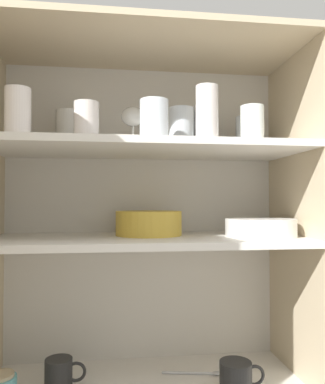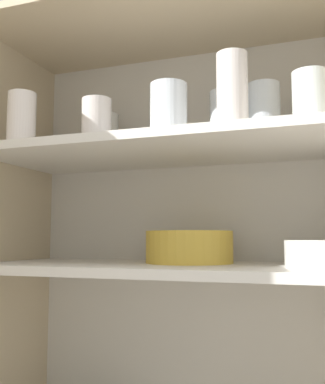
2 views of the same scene
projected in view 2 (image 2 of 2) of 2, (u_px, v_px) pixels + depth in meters
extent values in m
cube|color=silver|center=(201.00, 288.00, 1.19)|extent=(0.96, 0.02, 1.27)
cube|color=#CCB793|center=(6.00, 289.00, 1.16)|extent=(0.02, 0.40, 1.27)
cube|color=#CCB793|center=(178.00, 21.00, 1.07)|extent=(0.96, 0.40, 0.02)
cube|color=silver|center=(179.00, 269.00, 1.01)|extent=(0.92, 0.37, 0.02)
cube|color=silver|center=(179.00, 150.00, 1.04)|extent=(0.92, 0.37, 0.02)
cylinder|color=silver|center=(22.00, 119.00, 1.04)|extent=(0.07, 0.07, 0.12)
cylinder|color=white|center=(227.00, 118.00, 1.04)|extent=(0.08, 0.08, 0.12)
cylinder|color=silver|center=(232.00, 90.00, 0.87)|extent=(0.06, 0.06, 0.15)
cylinder|color=white|center=(104.00, 137.00, 1.22)|extent=(0.08, 0.08, 0.12)
cylinder|color=white|center=(310.00, 99.00, 0.86)|extent=(0.07, 0.07, 0.11)
cylinder|color=white|center=(169.00, 110.00, 0.95)|extent=(0.08, 0.08, 0.11)
cylinder|color=white|center=(264.00, 114.00, 1.02)|extent=(0.08, 0.08, 0.14)
cylinder|color=silver|center=(97.00, 122.00, 1.03)|extent=(0.07, 0.07, 0.11)
cylinder|color=white|center=(166.00, 148.00, 1.08)|extent=(0.07, 0.07, 0.01)
cylinder|color=white|center=(166.00, 135.00, 1.08)|extent=(0.01, 0.01, 0.06)
ellipsoid|color=white|center=(166.00, 111.00, 1.09)|extent=(0.07, 0.07, 0.06)
cylinder|color=gold|center=(189.00, 247.00, 1.06)|extent=(0.21, 0.21, 0.08)
torus|color=gold|center=(189.00, 233.00, 1.06)|extent=(0.20, 0.20, 0.01)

